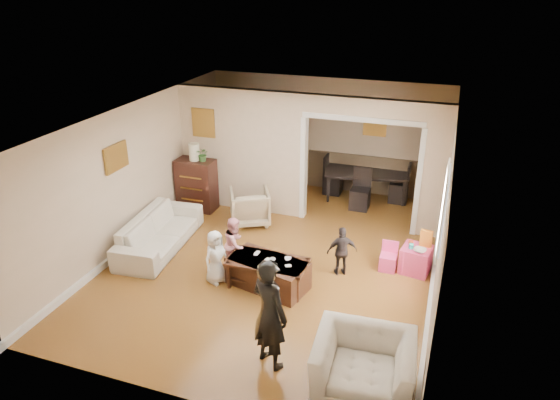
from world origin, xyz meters
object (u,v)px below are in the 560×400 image
at_px(coffee_cup, 273,261).
at_px(child_kneel_b, 235,244).
at_px(table_lamp, 194,152).
at_px(play_table, 416,259).
at_px(child_toddler, 342,251).
at_px(child_kneel_a, 216,257).
at_px(adult_person, 270,314).
at_px(dresser, 197,185).
at_px(dining_table, 365,184).
at_px(armchair_front, 363,368).
at_px(armchair_back, 250,207).
at_px(sofa, 159,232).
at_px(cyan_cup, 411,246).
at_px(coffee_table, 268,273).

xyz_separation_m(coffee_cup, child_kneel_b, (-0.80, 0.35, -0.03)).
xyz_separation_m(table_lamp, play_table, (4.71, -1.07, -1.07)).
bearing_deg(child_toddler, play_table, 176.62).
height_order(child_kneel_a, child_kneel_b, child_kneel_b).
relative_size(coffee_cup, play_table, 0.20).
bearing_deg(child_kneel_a, play_table, -41.75).
bearing_deg(adult_person, dresser, -24.39).
distance_m(table_lamp, play_table, 4.95).
relative_size(coffee_cup, dining_table, 0.05).
bearing_deg(armchair_front, armchair_back, 124.47).
distance_m(armchair_back, table_lamp, 1.65).
relative_size(armchair_front, child_kneel_b, 1.19).
bearing_deg(adult_person, play_table, -91.17).
bearing_deg(table_lamp, sofa, -85.92).
xyz_separation_m(armchair_back, child_kneel_b, (0.45, -1.75, 0.13)).
bearing_deg(dresser, adult_person, -51.91).
height_order(armchair_front, child_kneel_b, child_kneel_b).
bearing_deg(armchair_back, dresser, -38.67).
relative_size(armchair_front, play_table, 2.47).
bearing_deg(play_table, child_kneel_a, -155.65).
bearing_deg(sofa, play_table, -86.48).
relative_size(play_table, child_toddler, 0.54).
xyz_separation_m(child_kneel_b, child_toddler, (1.75, 0.45, -0.05)).
xyz_separation_m(sofa, child_kneel_a, (1.50, -0.72, 0.15)).
bearing_deg(adult_person, sofa, -9.19).
height_order(armchair_back, coffee_cup, armchair_back).
height_order(coffee_cup, play_table, coffee_cup).
bearing_deg(play_table, child_toddler, -157.29).
bearing_deg(play_table, coffee_cup, -148.74).
bearing_deg(dining_table, coffee_cup, -111.34).
bearing_deg(play_table, armchair_back, 166.61).
bearing_deg(child_toddler, dresser, -50.00).
relative_size(cyan_cup, adult_person, 0.05).
relative_size(dresser, coffee_cup, 12.06).
bearing_deg(play_table, table_lamp, 167.24).
bearing_deg(armchair_back, coffee_table, 91.67).
bearing_deg(dresser, child_toddler, -23.90).
bearing_deg(dresser, play_table, -12.76).
height_order(dresser, child_kneel_b, dresser).
relative_size(armchair_front, cyan_cup, 14.66).
distance_m(play_table, adult_person, 3.37).
height_order(armchair_front, dining_table, armchair_front).
bearing_deg(armchair_front, dining_table, 96.19).
xyz_separation_m(armchair_front, child_kneel_a, (-2.73, 1.65, 0.08)).
distance_m(table_lamp, cyan_cup, 4.81).
relative_size(play_table, child_kneel_b, 0.48).
bearing_deg(table_lamp, armchair_back, -11.14).
height_order(coffee_table, play_table, coffee_table).
height_order(dresser, cyan_cup, dresser).
bearing_deg(cyan_cup, table_lamp, 166.39).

